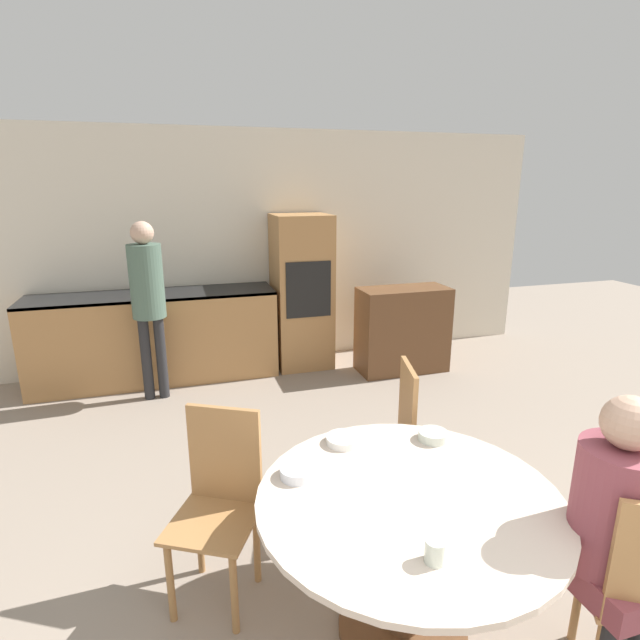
{
  "coord_description": "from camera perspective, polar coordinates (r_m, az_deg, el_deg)",
  "views": [
    {
      "loc": [
        -1.03,
        -0.25,
        2.05
      ],
      "look_at": [
        -0.04,
        3.04,
        1.09
      ],
      "focal_mm": 28.0,
      "sensor_mm": 36.0,
      "label": 1
    }
  ],
  "objects": [
    {
      "name": "kitchen_counter",
      "position": [
        5.5,
        -18.24,
        -1.74
      ],
      "size": [
        2.48,
        0.6,
        0.94
      ],
      "color": "#AD7A47",
      "rests_on": "ground_plane"
    },
    {
      "name": "person_seated",
      "position": [
        2.39,
        30.78,
        -19.58
      ],
      "size": [
        0.32,
        0.38,
        1.29
      ],
      "color": "#262628",
      "rests_on": "ground_plane"
    },
    {
      "name": "oven_unit",
      "position": [
        5.58,
        -2.11,
        3.23
      ],
      "size": [
        0.61,
        0.59,
        1.7
      ],
      "color": "#AD7A47",
      "rests_on": "ground_plane"
    },
    {
      "name": "person_standing",
      "position": [
        4.88,
        -19.11,
        3.18
      ],
      "size": [
        0.3,
        0.3,
        1.7
      ],
      "color": "#262628",
      "rests_on": "ground_plane"
    },
    {
      "name": "chair_far_left",
      "position": [
        2.67,
        -11.4,
        -18.98
      ],
      "size": [
        0.54,
        0.54,
        0.98
      ],
      "rotation": [
        0.0,
        0.0,
        5.78
      ],
      "color": "#AD7A47",
      "rests_on": "ground_plane"
    },
    {
      "name": "wall_back",
      "position": [
        5.76,
        -6.38,
        8.05
      ],
      "size": [
        6.66,
        0.05,
        2.6
      ],
      "color": "silver",
      "rests_on": "ground_plane"
    },
    {
      "name": "dining_table",
      "position": [
        2.44,
        9.92,
        -23.18
      ],
      "size": [
        1.33,
        1.33,
        0.74
      ],
      "color": "brown",
      "rests_on": "ground_plane"
    },
    {
      "name": "bowl_near",
      "position": [
        2.75,
        12.79,
        -12.76
      ],
      "size": [
        0.16,
        0.16,
        0.05
      ],
      "color": "silver",
      "rests_on": "dining_table"
    },
    {
      "name": "cup",
      "position": [
        1.99,
        13.05,
        -24.33
      ],
      "size": [
        0.08,
        0.08,
        0.09
      ],
      "color": "silver",
      "rests_on": "dining_table"
    },
    {
      "name": "bowl_centre",
      "position": [
        2.39,
        -2.53,
        -16.96
      ],
      "size": [
        0.17,
        0.17,
        0.05
      ],
      "color": "silver",
      "rests_on": "dining_table"
    },
    {
      "name": "chair_far_right",
      "position": [
        3.21,
        8.22,
        -12.53
      ],
      "size": [
        0.49,
        0.49,
        0.98
      ],
      "rotation": [
        0.0,
        0.0,
        4.46
      ],
      "color": "#AD7A47",
      "rests_on": "ground_plane"
    },
    {
      "name": "bowl_far",
      "position": [
        2.66,
        2.73,
        -13.51
      ],
      "size": [
        0.18,
        0.18,
        0.04
      ],
      "color": "white",
      "rests_on": "dining_table"
    },
    {
      "name": "sideboard",
      "position": [
        5.57,
        9.41,
        -1.1
      ],
      "size": [
        0.98,
        0.45,
        0.94
      ],
      "color": "brown",
      "rests_on": "ground_plane"
    }
  ]
}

